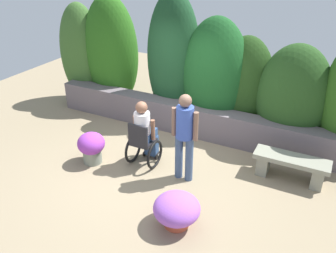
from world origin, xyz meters
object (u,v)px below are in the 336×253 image
at_px(person_standing_companion, 185,132).
at_px(flower_pot_purple_near, 91,146).
at_px(stone_bench, 291,165).
at_px(person_in_wheelchair, 144,135).
at_px(flower_pot_terracotta_by_wall, 177,210).

bearing_deg(person_standing_companion, flower_pot_purple_near, -166.32).
xyz_separation_m(stone_bench, flower_pot_purple_near, (-3.53, -1.17, 0.06)).
xyz_separation_m(stone_bench, person_in_wheelchair, (-2.60, -0.75, 0.33)).
xyz_separation_m(person_in_wheelchair, person_standing_companion, (0.87, -0.10, 0.33)).
height_order(flower_pot_purple_near, flower_pot_terracotta_by_wall, flower_pot_purple_near).
bearing_deg(flower_pot_terracotta_by_wall, person_standing_companion, 109.61).
bearing_deg(person_in_wheelchair, flower_pot_terracotta_by_wall, -40.51).
bearing_deg(flower_pot_terracotta_by_wall, stone_bench, 56.62).
xyz_separation_m(stone_bench, flower_pot_terracotta_by_wall, (-1.31, -2.00, -0.01)).
xyz_separation_m(person_in_wheelchair, flower_pot_purple_near, (-0.93, -0.43, -0.27)).
height_order(stone_bench, person_in_wheelchair, person_in_wheelchair).
bearing_deg(flower_pot_purple_near, stone_bench, 18.41).
height_order(person_standing_companion, flower_pot_purple_near, person_standing_companion).
relative_size(person_in_wheelchair, person_standing_companion, 0.81).
bearing_deg(stone_bench, flower_pot_terracotta_by_wall, -125.10).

